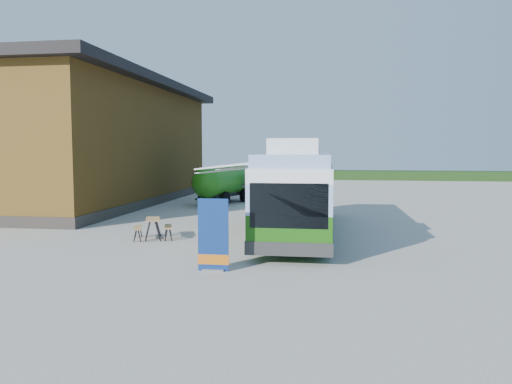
% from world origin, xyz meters
% --- Properties ---
extents(ground, '(100.00, 100.00, 0.00)m').
position_xyz_m(ground, '(0.00, 0.00, 0.00)').
color(ground, '#BCB7AD').
rests_on(ground, ground).
extents(barn, '(9.60, 21.20, 7.50)m').
position_xyz_m(barn, '(-10.50, 10.00, 3.59)').
color(barn, brown).
rests_on(barn, ground).
extents(hedge, '(40.00, 3.00, 1.00)m').
position_xyz_m(hedge, '(8.00, 38.00, 0.50)').
color(hedge, '#264419').
rests_on(hedge, ground).
extents(bus, '(2.67, 11.78, 3.61)m').
position_xyz_m(bus, '(2.69, 0.65, 1.72)').
color(bus, '#256E12').
rests_on(bus, ground).
extents(awning, '(2.68, 4.30, 0.52)m').
position_xyz_m(awning, '(0.48, 0.36, 2.63)').
color(awning, white).
rests_on(awning, ground).
extents(banner, '(0.85, 0.19, 1.96)m').
position_xyz_m(banner, '(0.83, -5.96, 0.80)').
color(banner, navy).
rests_on(banner, ground).
extents(picnic_table, '(1.66, 1.57, 0.76)m').
position_xyz_m(picnic_table, '(-2.52, -1.59, 0.57)').
color(picnic_table, '#AC8151').
rests_on(picnic_table, ground).
extents(person_a, '(0.80, 0.63, 1.95)m').
position_xyz_m(person_a, '(0.44, 3.73, 0.98)').
color(person_a, '#999999').
rests_on(person_a, ground).
extents(person_b, '(1.17, 1.15, 1.91)m').
position_xyz_m(person_b, '(-1.30, 11.65, 0.95)').
color(person_b, '#999999').
rests_on(person_b, ground).
extents(slurry_tanker, '(3.04, 6.00, 2.29)m').
position_xyz_m(slurry_tanker, '(-2.68, 11.15, 1.32)').
color(slurry_tanker, '#247A16').
rests_on(slurry_tanker, ground).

